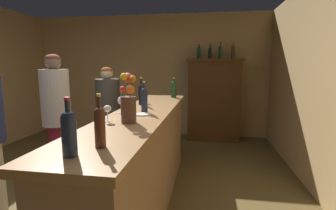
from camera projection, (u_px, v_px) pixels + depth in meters
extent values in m
cube|color=tan|center=(149.00, 76.00, 5.65)|extent=(5.30, 0.12, 2.65)
cube|color=#91694A|center=(143.00, 165.00, 2.61)|extent=(0.50, 2.85, 1.03)
cube|color=#9B6E41|center=(142.00, 114.00, 2.53)|extent=(0.57, 2.97, 0.05)
cube|color=#452811|center=(214.00, 100.00, 5.18)|extent=(1.05, 0.42, 1.68)
cube|color=#472A0A|center=(215.00, 60.00, 5.06)|extent=(1.13, 0.48, 0.06)
cylinder|color=#1C2538|center=(144.00, 102.00, 2.51)|extent=(0.07, 0.07, 0.21)
sphere|color=#1C2538|center=(144.00, 91.00, 2.50)|extent=(0.07, 0.07, 0.07)
cylinder|color=#1C2538|center=(144.00, 87.00, 2.49)|extent=(0.02, 0.02, 0.08)
cylinder|color=gold|center=(144.00, 82.00, 2.48)|extent=(0.02, 0.02, 0.02)
cylinder|color=black|center=(141.00, 96.00, 3.00)|extent=(0.06, 0.06, 0.22)
sphere|color=black|center=(141.00, 86.00, 2.98)|extent=(0.06, 0.06, 0.06)
cylinder|color=black|center=(141.00, 83.00, 2.97)|extent=(0.03, 0.03, 0.09)
cylinder|color=gold|center=(141.00, 78.00, 2.97)|extent=(0.03, 0.03, 0.02)
cylinder|color=#1B263E|center=(69.00, 137.00, 1.27)|extent=(0.08, 0.08, 0.20)
sphere|color=#1B263E|center=(68.00, 118.00, 1.26)|extent=(0.08, 0.08, 0.08)
cylinder|color=#1B263E|center=(68.00, 109.00, 1.25)|extent=(0.03, 0.03, 0.09)
cylinder|color=#B2212A|center=(67.00, 99.00, 1.24)|extent=(0.03, 0.03, 0.02)
cylinder|color=#173C1B|center=(174.00, 91.00, 3.70)|extent=(0.08, 0.08, 0.20)
sphere|color=#173C1B|center=(174.00, 84.00, 3.68)|extent=(0.08, 0.08, 0.08)
cylinder|color=#173C1B|center=(174.00, 81.00, 3.68)|extent=(0.03, 0.03, 0.08)
cylinder|color=gold|center=(174.00, 78.00, 3.67)|extent=(0.03, 0.03, 0.02)
cylinder|color=#4E2718|center=(100.00, 130.00, 1.41)|extent=(0.06, 0.06, 0.20)
sphere|color=#4E2718|center=(99.00, 113.00, 1.40)|extent=(0.06, 0.06, 0.06)
cylinder|color=#4E2718|center=(99.00, 105.00, 1.39)|extent=(0.02, 0.02, 0.09)
cylinder|color=gold|center=(99.00, 95.00, 1.38)|extent=(0.02, 0.02, 0.02)
cylinder|color=white|center=(121.00, 113.00, 2.47)|extent=(0.07, 0.07, 0.00)
cylinder|color=white|center=(121.00, 108.00, 2.47)|extent=(0.01, 0.01, 0.08)
ellipsoid|color=white|center=(121.00, 100.00, 2.46)|extent=(0.07, 0.07, 0.08)
cylinder|color=white|center=(144.00, 103.00, 3.15)|extent=(0.07, 0.07, 0.00)
cylinder|color=white|center=(144.00, 99.00, 3.14)|extent=(0.01, 0.01, 0.09)
ellipsoid|color=white|center=(144.00, 93.00, 3.13)|extent=(0.06, 0.06, 0.07)
ellipsoid|color=#601F14|center=(144.00, 94.00, 3.13)|extent=(0.05, 0.05, 0.03)
cylinder|color=white|center=(108.00, 121.00, 2.09)|extent=(0.06, 0.06, 0.00)
cylinder|color=white|center=(108.00, 116.00, 2.08)|extent=(0.01, 0.01, 0.08)
ellipsoid|color=white|center=(107.00, 109.00, 2.07)|extent=(0.06, 0.06, 0.06)
cylinder|color=#4D2F25|center=(129.00, 110.00, 2.03)|extent=(0.13, 0.13, 0.22)
cylinder|color=#38602D|center=(133.00, 93.00, 1.99)|extent=(0.01, 0.01, 0.23)
sphere|color=orange|center=(133.00, 79.00, 1.98)|extent=(0.05, 0.05, 0.05)
cylinder|color=#38602D|center=(131.00, 92.00, 2.04)|extent=(0.01, 0.01, 0.23)
sphere|color=#C24376|center=(131.00, 78.00, 2.03)|extent=(0.06, 0.06, 0.06)
cylinder|color=#38602D|center=(128.00, 92.00, 2.04)|extent=(0.01, 0.01, 0.24)
sphere|color=#D64637|center=(128.00, 78.00, 2.02)|extent=(0.08, 0.08, 0.08)
cylinder|color=#38602D|center=(124.00, 92.00, 2.01)|extent=(0.01, 0.01, 0.25)
sphere|color=gold|center=(124.00, 77.00, 1.99)|extent=(0.06, 0.06, 0.06)
cylinder|color=#38602D|center=(123.00, 98.00, 1.97)|extent=(0.01, 0.01, 0.15)
sphere|color=red|center=(122.00, 89.00, 1.96)|extent=(0.04, 0.04, 0.04)
cylinder|color=#38602D|center=(130.00, 99.00, 1.98)|extent=(0.01, 0.01, 0.15)
sphere|color=orange|center=(130.00, 89.00, 1.97)|extent=(0.07, 0.07, 0.07)
cylinder|color=white|center=(143.00, 114.00, 2.37)|extent=(0.15, 0.15, 0.01)
cylinder|color=#14331F|center=(199.00, 54.00, 5.09)|extent=(0.07, 0.07, 0.21)
sphere|color=#14331F|center=(199.00, 48.00, 5.07)|extent=(0.07, 0.07, 0.07)
cylinder|color=#14331F|center=(199.00, 47.00, 5.07)|extent=(0.03, 0.03, 0.07)
cylinder|color=black|center=(199.00, 45.00, 5.06)|extent=(0.03, 0.03, 0.02)
cylinder|color=black|center=(210.00, 54.00, 5.05)|extent=(0.07, 0.07, 0.18)
sphere|color=black|center=(210.00, 50.00, 5.04)|extent=(0.07, 0.07, 0.07)
cylinder|color=black|center=(210.00, 47.00, 5.03)|extent=(0.02, 0.02, 0.09)
cylinder|color=black|center=(210.00, 45.00, 5.03)|extent=(0.03, 0.03, 0.02)
cylinder|color=#193B21|center=(220.00, 53.00, 5.02)|extent=(0.08, 0.08, 0.22)
sphere|color=#193B21|center=(221.00, 48.00, 5.00)|extent=(0.08, 0.08, 0.08)
cylinder|color=#193B21|center=(221.00, 45.00, 5.00)|extent=(0.03, 0.03, 0.10)
cylinder|color=black|center=(221.00, 42.00, 4.99)|extent=(0.03, 0.03, 0.02)
cylinder|color=#492F1B|center=(233.00, 53.00, 4.98)|extent=(0.07, 0.07, 0.23)
sphere|color=#492F1B|center=(233.00, 47.00, 4.96)|extent=(0.07, 0.07, 0.07)
cylinder|color=#492F1B|center=(233.00, 45.00, 4.96)|extent=(0.02, 0.02, 0.07)
cylinder|color=#AD2626|center=(233.00, 43.00, 4.95)|extent=(0.03, 0.03, 0.02)
cylinder|color=maroon|center=(60.00, 160.00, 2.95)|extent=(0.23, 0.23, 0.87)
cylinder|color=#ACA69D|center=(55.00, 97.00, 2.83)|extent=(0.32, 0.32, 0.64)
sphere|color=brown|center=(53.00, 62.00, 2.77)|extent=(0.17, 0.17, 0.17)
ellipsoid|color=#5C2C1D|center=(53.00, 58.00, 2.77)|extent=(0.17, 0.17, 0.10)
cylinder|color=#A18D8E|center=(109.00, 136.00, 4.16)|extent=(0.28, 0.28, 0.76)
cylinder|color=#36352E|center=(108.00, 96.00, 4.06)|extent=(0.39, 0.39, 0.57)
sphere|color=#D1B18D|center=(107.00, 73.00, 4.01)|extent=(0.20, 0.20, 0.20)
ellipsoid|color=#9D481C|center=(107.00, 71.00, 4.00)|extent=(0.19, 0.19, 0.11)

